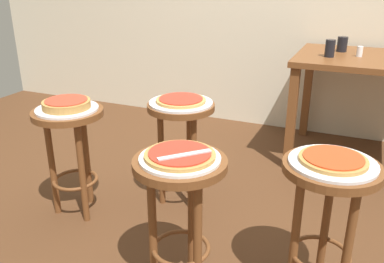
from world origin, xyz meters
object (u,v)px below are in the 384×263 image
Objects in this scene: pizza_foreground at (180,155)px; dining_table at (369,73)px; stool_rear at (181,131)px; stool_foreground at (180,195)px; serving_plate_middle at (333,163)px; pizza_server_knife at (185,155)px; pizza_leftside at (66,104)px; cup_near_edge at (330,48)px; pizza_middle at (333,159)px; condiment_shaker at (360,51)px; cup_far_edge at (342,44)px; pizza_rear at (181,100)px; serving_plate_leftside at (67,109)px; stool_middle at (327,201)px; stool_leftside at (70,138)px; serving_plate_foreground at (180,158)px; serving_plate_rear at (181,103)px.

dining_table is (0.65, 1.75, 0.01)m from pizza_foreground.
stool_foreground is at bearing -65.50° from stool_rear.
serving_plate_middle is 1.54× the size of pizza_server_knife.
serving_plate_middle is at bearing -5.24° from pizza_leftside.
pizza_middle is at bearing -82.70° from cup_near_edge.
stool_foreground is 1.84m from condiment_shaker.
cup_far_edge is at bearing 31.59° from pizza_server_knife.
stool_rear is at bearing -131.33° from dining_table.
pizza_rear is at bearing -131.33° from dining_table.
stool_foreground is at bearing 100.18° from pizza_server_knife.
serving_plate_leftside is (-1.38, 0.13, -0.02)m from pizza_middle.
stool_rear is at bearing -125.50° from cup_near_edge.
dining_table is at bearing 86.85° from pizza_middle.
stool_middle is 2.42× the size of pizza_middle.
pizza_foreground is 0.45× the size of stool_leftside.
cup_far_edge is at bearing 76.72° from serving_plate_foreground.
dining_table is at bearing 86.85° from stool_middle.
serving_plate_rear is (-0.00, 0.00, 0.17)m from stool_rear.
pizza_server_knife is (0.85, -0.34, 0.00)m from pizza_leftside.
cup_near_edge is (0.38, 1.62, 0.37)m from stool_foreground.
cup_far_edge is at bearing 76.72° from pizza_foreground.
stool_foreground is 1.00× the size of stool_leftside.
serving_plate_leftside is 0.93× the size of serving_plate_rear.
pizza_rear is at bearing 33.52° from serving_plate_leftside.
serving_plate_foreground reaches higher than stool_leftside.
pizza_foreground is 1.12× the size of pizza_leftside.
serving_plate_foreground is at bearing -21.56° from pizza_leftside.
cup_near_edge is (-0.18, 1.42, 0.37)m from stool_middle.
stool_foreground is 1.89× the size of serving_plate_leftside.
cup_far_edge is 1.93m from pizza_server_knife.
cup_far_edge reaches higher than serving_plate_leftside.
serving_plate_foreground is 1.29× the size of pizza_leftside.
stool_foreground is 1.95m from cup_far_edge.
pizza_rear reaches higher than stool_rear.
condiment_shaker reaches higher than stool_middle.
serving_plate_leftside and serving_plate_rear have the same top height.
pizza_foreground is at bearing 0.00° from serving_plate_foreground.
pizza_middle is (-0.00, 0.00, 0.02)m from serving_plate_middle.
pizza_foreground reaches higher than serving_plate_foreground.
serving_plate_foreground is 0.59m from serving_plate_middle.
pizza_foreground is (0.00, 0.00, 0.18)m from stool_foreground.
dining_table is (0.09, 1.55, 0.01)m from pizza_middle.
cup_far_edge is at bearing 75.74° from cup_near_edge.
cup_near_edge is at bearing 31.89° from pizza_server_knife.
pizza_server_knife is (0.33, -0.69, 0.01)m from pizza_rear.
serving_plate_leftside reaches higher than stool_foreground.
cup_far_edge is (0.74, 1.20, 0.36)m from stool_rear.
dining_table is at bearing -29.52° from cup_far_edge.
serving_plate_foreground is at bearing -160.63° from stool_middle.
cup_near_edge is (0.68, 0.96, 0.37)m from stool_rear.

